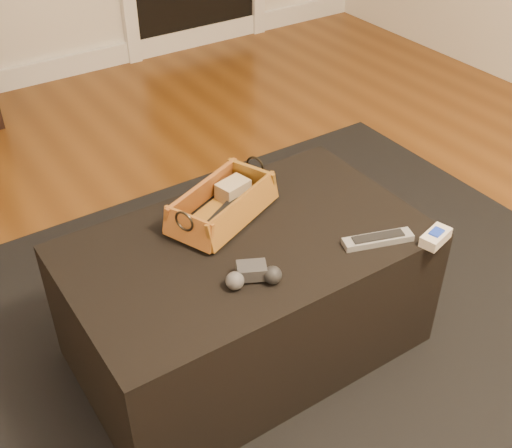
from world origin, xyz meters
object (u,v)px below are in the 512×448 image
tv_remote (223,216)px  cream_gadget (436,237)px  silver_remote (378,239)px  wicker_basket (222,206)px  ottoman (247,296)px  game_controller (253,275)px

tv_remote → cream_gadget: cream_gadget is taller
silver_remote → cream_gadget: bearing=-32.6°
tv_remote → wicker_basket: bearing=30.9°
tv_remote → ottoman: bearing=-114.7°
tv_remote → wicker_basket: (0.01, 0.02, 0.02)m
game_controller → silver_remote: game_controller is taller
tv_remote → silver_remote: bearing=-75.2°
tv_remote → wicker_basket: size_ratio=0.47×
game_controller → cream_gadget: bearing=-15.2°
tv_remote → silver_remote: size_ratio=0.89×
wicker_basket → cream_gadget: bearing=-44.6°
game_controller → cream_gadget: 0.53m
ottoman → silver_remote: (0.30, -0.21, 0.22)m
silver_remote → game_controller: bearing=172.0°
wicker_basket → silver_remote: wicker_basket is taller
ottoman → game_controller: 0.29m
ottoman → game_controller: (-0.08, -0.16, 0.23)m
ottoman → cream_gadget: (0.43, -0.29, 0.23)m
ottoman → silver_remote: bearing=-35.1°
tv_remote → cream_gadget: size_ratio=1.68×
ottoman → cream_gadget: bearing=-34.3°
game_controller → silver_remote: 0.38m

